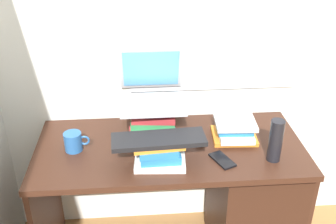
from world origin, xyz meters
name	(u,v)px	position (x,y,z in m)	size (l,w,h in m)	color
wall_back	(165,13)	(0.00, 0.35, 1.30)	(6.00, 0.06, 2.60)	silver
desk	(232,198)	(0.33, -0.02, 0.40)	(1.31, 0.60, 0.74)	#381E14
book_stack_tall	(153,121)	(-0.08, 0.10, 0.82)	(0.24, 0.18, 0.17)	#B22D33
book_stack_keyboard_riser	(159,153)	(-0.06, -0.14, 0.79)	(0.25, 0.19, 0.12)	white
book_stack_side	(235,129)	(0.33, 0.04, 0.79)	(0.23, 0.21, 0.11)	orange
laptop	(152,89)	(-0.08, 0.17, 0.97)	(0.32, 0.32, 0.25)	#B7BABF
keyboard	(159,139)	(-0.06, -0.14, 0.86)	(0.42, 0.14, 0.02)	black
computer_mouse	(199,139)	(0.15, 0.02, 0.75)	(0.06, 0.10, 0.04)	#A5A8AD
mug	(73,142)	(-0.46, 0.00, 0.78)	(0.12, 0.08, 0.09)	#265999
water_bottle	(276,141)	(0.47, -0.15, 0.84)	(0.06, 0.06, 0.21)	black
cell_phone	(222,160)	(0.23, -0.15, 0.74)	(0.07, 0.14, 0.01)	black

